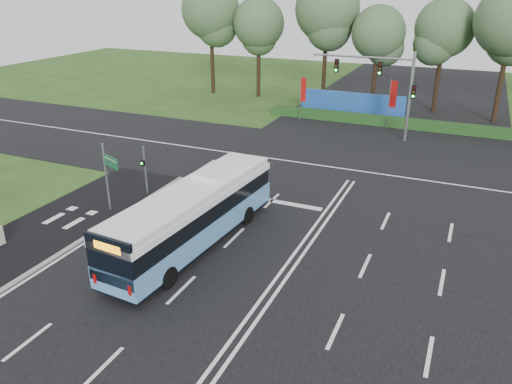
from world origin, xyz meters
The scene contains 14 objects.
ground centered at (0.00, 0.00, 0.00)m, with size 120.00×120.00×0.00m, color #2B4818.
road_main centered at (0.00, 0.00, 0.02)m, with size 20.00×120.00×0.04m, color black.
road_cross centered at (0.00, 12.00, 0.03)m, with size 120.00×14.00×0.05m, color black.
bike_path centered at (-12.50, -3.00, 0.03)m, with size 5.00×18.00×0.06m, color black.
kerb_strip centered at (-10.10, -3.00, 0.06)m, with size 0.25×18.00×0.12m, color gray.
city_bus centered at (-4.73, -1.37, 1.64)m, with size 3.20×11.49×3.26m.
pedestrian_signal centered at (-10.61, 2.92, 1.65)m, with size 0.27×0.40×3.02m.
street_sign centered at (-10.82, 0.04, 2.49)m, with size 1.42×0.68×3.94m.
banner_flag_left centered at (-7.71, 23.21, 2.65)m, with size 0.58×0.20×4.03m.
banner_flag_mid centered at (0.19, 23.68, 2.79)m, with size 0.63×0.14×4.26m.
traffic_light_gantry centered at (0.21, 20.50, 4.66)m, with size 8.41×0.28×7.00m.
hedge centered at (0.00, 24.50, 0.40)m, with size 22.00×1.20×0.80m, color #153A15.
blue_hoarding centered at (-4.00, 27.00, 1.10)m, with size 10.00×0.30×2.20m, color #1D4C9D.
eucalyptus_row centered at (0.67, 31.17, 8.72)m, with size 48.33×8.91×12.96m.
Camera 1 is at (6.63, -19.80, 11.91)m, focal length 35.00 mm.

